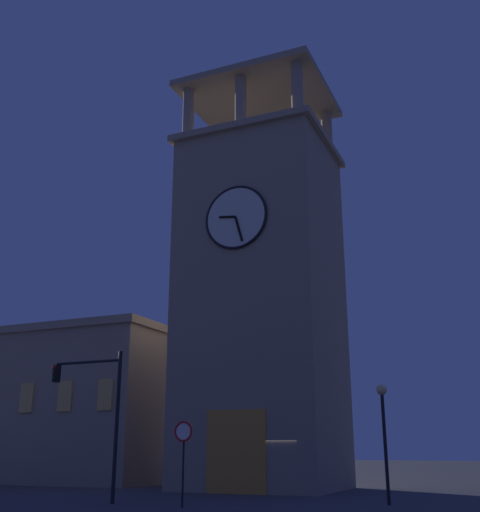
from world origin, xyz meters
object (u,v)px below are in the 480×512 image
Objects in this scene: street_lamp at (384,418)px; no_horn_sign at (183,439)px; adjacent_wing_building at (31,406)px; traffic_signal_near at (97,401)px; clocktower at (262,299)px.

no_horn_sign is at bearing 31.62° from street_lamp.
adjacent_wing_building is at bearing -18.39° from street_lamp.
no_horn_sign is at bearing 176.02° from traffic_signal_near.
clocktower is 4.42× the size of traffic_signal_near.
adjacent_wing_building is 4.52× the size of street_lamp.
adjacent_wing_building reaches higher than no_horn_sign.
no_horn_sign is at bearing 95.81° from clocktower.
clocktower reaches higher than traffic_signal_near.
clocktower reaches higher than adjacent_wing_building.
clocktower is at bearing 174.86° from adjacent_wing_building.
traffic_signal_near is 1.94× the size of no_horn_sign.
traffic_signal_near reaches higher than street_lamp.
traffic_signal_near is at bearing 139.45° from adjacent_wing_building.
no_horn_sign is (-19.06, 12.87, -2.49)m from adjacent_wing_building.
adjacent_wing_building is at bearing -5.14° from clocktower.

